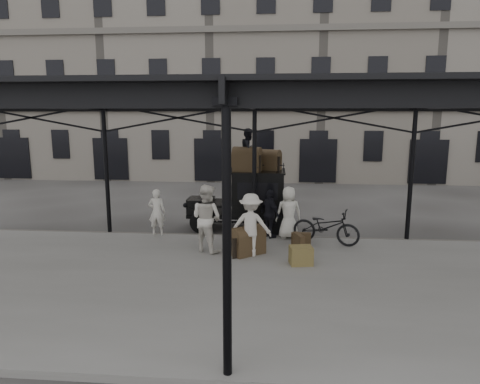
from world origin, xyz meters
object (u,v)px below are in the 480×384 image
Objects in this scene: porter_left at (157,212)px; bicycle at (326,226)px; taxi at (250,197)px; porter_official at (270,214)px; steamer_trunk_roof_near at (247,161)px; steamer_trunk_platform at (247,242)px.

porter_left reaches higher than bicycle.
taxi reaches higher than porter_official.
taxi reaches higher than bicycle.
porter_official is at bearing -63.51° from taxi.
porter_official is at bearing 93.53° from bicycle.
steamer_trunk_roof_near reaches higher than porter_left.
bicycle is at bearing 173.85° from porter_left.
porter_official is 0.76× the size of bicycle.
steamer_trunk_platform is at bearing -87.54° from taxi.
steamer_trunk_roof_near is at bearing -2.62° from porter_official.
bicycle is at bearing -11.84° from steamer_trunk_platform.
taxi is at bearing 83.12° from steamer_trunk_roof_near.
porter_left is 3.63m from steamer_trunk_platform.
steamer_trunk_roof_near is 1.02× the size of steamer_trunk_platform.
taxi is 1.74m from porter_official.
steamer_trunk_roof_near reaches higher than steamer_trunk_platform.
taxi is 3.82× the size of steamer_trunk_platform.
porter_left is 3.59m from steamer_trunk_roof_near.
porter_left is at bearing 104.53° from bicycle.
taxi reaches higher than porter_left.
steamer_trunk_roof_near is at bearing -157.06° from porter_left.
bicycle reaches higher than steamer_trunk_platform.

